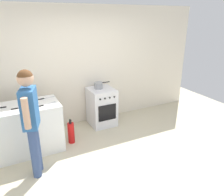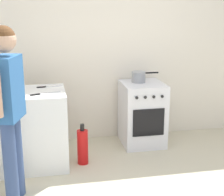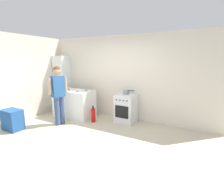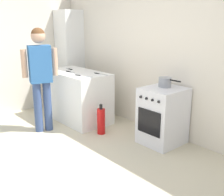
{
  "view_description": "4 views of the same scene",
  "coord_description": "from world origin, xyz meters",
  "px_view_note": "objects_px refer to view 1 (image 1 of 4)",
  "views": [
    {
      "loc": [
        -1.48,
        -2.63,
        2.35
      ],
      "look_at": [
        0.15,
        0.64,
        0.99
      ],
      "focal_mm": 35.0,
      "sensor_mm": 36.0,
      "label": 1
    },
    {
      "loc": [
        -0.91,
        -2.69,
        1.86
      ],
      "look_at": [
        -0.23,
        0.73,
        0.9
      ],
      "focal_mm": 55.0,
      "sensor_mm": 36.0,
      "label": 2
    },
    {
      "loc": [
        2.45,
        -3.03,
        1.86
      ],
      "look_at": [
        0.2,
        0.98,
        0.85
      ],
      "focal_mm": 28.0,
      "sensor_mm": 36.0,
      "label": 3
    },
    {
      "loc": [
        2.83,
        -1.57,
        1.8
      ],
      "look_at": [
        0.03,
        0.86,
        0.77
      ],
      "focal_mm": 45.0,
      "sensor_mm": 36.0,
      "label": 4
    }
  ],
  "objects_px": {
    "pot": "(98,85)",
    "knife_paring": "(1,108)",
    "knife_utility": "(18,108)",
    "person": "(30,115)",
    "knife_bread": "(46,104)",
    "fire_extinguisher": "(71,133)",
    "oven_left": "(102,107)",
    "knife_chef": "(46,98)"
  },
  "relations": [
    {
      "from": "pot",
      "to": "knife_paring",
      "type": "relative_size",
      "value": 1.74
    },
    {
      "from": "knife_utility",
      "to": "person",
      "type": "bearing_deg",
      "value": -78.3
    },
    {
      "from": "knife_bread",
      "to": "knife_paring",
      "type": "height_order",
      "value": "same"
    },
    {
      "from": "knife_paring",
      "to": "fire_extinguisher",
      "type": "bearing_deg",
      "value": -7.66
    },
    {
      "from": "knife_utility",
      "to": "knife_paring",
      "type": "distance_m",
      "value": 0.3
    },
    {
      "from": "oven_left",
      "to": "knife_bread",
      "type": "height_order",
      "value": "knife_bread"
    },
    {
      "from": "knife_bread",
      "to": "knife_paring",
      "type": "bearing_deg",
      "value": 164.88
    },
    {
      "from": "knife_paring",
      "to": "person",
      "type": "xyz_separation_m",
      "value": [
        0.39,
        -0.79,
        0.11
      ]
    },
    {
      "from": "oven_left",
      "to": "fire_extinguisher",
      "type": "xyz_separation_m",
      "value": [
        -0.87,
        -0.48,
        -0.21
      ]
    },
    {
      "from": "knife_bread",
      "to": "knife_utility",
      "type": "height_order",
      "value": "same"
    },
    {
      "from": "knife_chef",
      "to": "knife_utility",
      "type": "bearing_deg",
      "value": -150.4
    },
    {
      "from": "pot",
      "to": "knife_chef",
      "type": "height_order",
      "value": "pot"
    },
    {
      "from": "knife_paring",
      "to": "person",
      "type": "height_order",
      "value": "person"
    },
    {
      "from": "knife_paring",
      "to": "knife_utility",
      "type": "bearing_deg",
      "value": -30.96
    },
    {
      "from": "knife_chef",
      "to": "oven_left",
      "type": "bearing_deg",
      "value": 8.97
    },
    {
      "from": "knife_chef",
      "to": "fire_extinguisher",
      "type": "bearing_deg",
      "value": -38.0
    },
    {
      "from": "person",
      "to": "fire_extinguisher",
      "type": "relative_size",
      "value": 3.37
    },
    {
      "from": "pot",
      "to": "knife_utility",
      "type": "relative_size",
      "value": 1.46
    },
    {
      "from": "knife_utility",
      "to": "person",
      "type": "distance_m",
      "value": 0.66
    },
    {
      "from": "knife_bread",
      "to": "knife_paring",
      "type": "xyz_separation_m",
      "value": [
        -0.71,
        0.19,
        0.0
      ]
    },
    {
      "from": "knife_chef",
      "to": "knife_bread",
      "type": "distance_m",
      "value": 0.33
    },
    {
      "from": "knife_chef",
      "to": "person",
      "type": "relative_size",
      "value": 0.18
    },
    {
      "from": "person",
      "to": "oven_left",
      "type": "bearing_deg",
      "value": 34.75
    },
    {
      "from": "knife_chef",
      "to": "person",
      "type": "distance_m",
      "value": 1.0
    },
    {
      "from": "knife_utility",
      "to": "person",
      "type": "relative_size",
      "value": 0.15
    },
    {
      "from": "pot",
      "to": "person",
      "type": "bearing_deg",
      "value": -143.08
    },
    {
      "from": "knife_chef",
      "to": "knife_bread",
      "type": "bearing_deg",
      "value": -99.33
    },
    {
      "from": "knife_chef",
      "to": "fire_extinguisher",
      "type": "height_order",
      "value": "knife_chef"
    },
    {
      "from": "knife_utility",
      "to": "knife_paring",
      "type": "height_order",
      "value": "same"
    },
    {
      "from": "knife_paring",
      "to": "person",
      "type": "bearing_deg",
      "value": -63.59
    },
    {
      "from": "pot",
      "to": "person",
      "type": "distance_m",
      "value": 1.96
    },
    {
      "from": "knife_utility",
      "to": "knife_chef",
      "type": "bearing_deg",
      "value": 29.6
    },
    {
      "from": "pot",
      "to": "knife_bread",
      "type": "relative_size",
      "value": 1.07
    },
    {
      "from": "oven_left",
      "to": "knife_chef",
      "type": "xyz_separation_m",
      "value": [
        -1.23,
        -0.19,
        0.48
      ]
    },
    {
      "from": "oven_left",
      "to": "knife_bread",
      "type": "xyz_separation_m",
      "value": [
        -1.29,
        -0.52,
        0.48
      ]
    },
    {
      "from": "person",
      "to": "knife_paring",
      "type": "bearing_deg",
      "value": 116.41
    },
    {
      "from": "pot",
      "to": "knife_paring",
      "type": "bearing_deg",
      "value": -168.79
    },
    {
      "from": "knife_chef",
      "to": "person",
      "type": "height_order",
      "value": "person"
    },
    {
      "from": "pot",
      "to": "knife_paring",
      "type": "xyz_separation_m",
      "value": [
        -1.96,
        -0.39,
        -0.02
      ]
    },
    {
      "from": "pot",
      "to": "person",
      "type": "relative_size",
      "value": 0.22
    },
    {
      "from": "knife_chef",
      "to": "knife_paring",
      "type": "xyz_separation_m",
      "value": [
        -0.77,
        -0.13,
        0.0
      ]
    },
    {
      "from": "pot",
      "to": "oven_left",
      "type": "bearing_deg",
      "value": -57.21
    }
  ]
}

